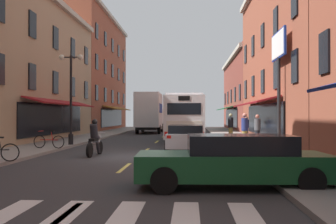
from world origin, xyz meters
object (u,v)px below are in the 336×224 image
object	(u,v)px
sedan_near	(158,124)
sedan_far	(234,161)
pedestrian_near	(247,127)
billboard_sign	(279,59)
pedestrian_far	(257,129)
pedestrian_rear	(231,126)
bicycle_mid	(49,141)
transit_bus	(186,117)
pedestrian_mid	(245,129)
box_truck	(150,113)
sedan_mid	(186,137)
motorcycle_rider	(95,140)
street_lamp_twin	(71,95)

from	to	relation	value
sedan_near	sedan_far	xyz separation A→B (m)	(5.33, -40.82, -0.04)
pedestrian_near	billboard_sign	bearing A→B (deg)	110.98
pedestrian_far	pedestrian_rear	bearing A→B (deg)	-74.37
bicycle_mid	pedestrian_far	world-z (taller)	pedestrian_far
transit_bus	bicycle_mid	distance (m)	12.25
pedestrian_mid	sedan_far	bearing A→B (deg)	-142.92
transit_bus	box_truck	xyz separation A→B (m)	(-3.87, 10.23, 0.40)
sedan_mid	motorcycle_rider	world-z (taller)	motorcycle_rider
pedestrian_far	street_lamp_twin	xyz separation A→B (m)	(-10.74, -0.08, 2.01)
pedestrian_far	sedan_near	bearing A→B (deg)	-74.54
sedan_far	pedestrian_near	distance (m)	18.97
sedan_mid	billboard_sign	bearing A→B (deg)	8.22
bicycle_mid	pedestrian_near	world-z (taller)	pedestrian_near
pedestrian_far	pedestrian_rear	world-z (taller)	pedestrian_rear
transit_bus	street_lamp_twin	distance (m)	10.07
billboard_sign	pedestrian_mid	world-z (taller)	billboard_sign
bicycle_mid	street_lamp_twin	world-z (taller)	street_lamp_twin
transit_bus	pedestrian_mid	size ratio (longest dim) A/B	6.87
pedestrian_far	street_lamp_twin	size ratio (longest dim) A/B	0.33
bicycle_mid	pedestrian_mid	bearing A→B (deg)	6.86
transit_bus	pedestrian_far	xyz separation A→B (m)	(4.13, -7.40, -0.66)
pedestrian_rear	motorcycle_rider	bearing A→B (deg)	3.43
sedan_far	bicycle_mid	bearing A→B (deg)	131.57
sedan_mid	pedestrian_far	distance (m)	4.46
sedan_near	pedestrian_near	xyz separation A→B (m)	(8.44, -22.11, 0.26)
street_lamp_twin	pedestrian_rear	bearing A→B (deg)	22.16
box_truck	pedestrian_rear	world-z (taller)	box_truck
sedan_near	sedan_far	size ratio (longest dim) A/B	0.90
pedestrian_mid	pedestrian_near	bearing A→B (deg)	37.55
bicycle_mid	pedestrian_mid	size ratio (longest dim) A/B	0.94
motorcycle_rider	pedestrian_rear	xyz separation A→B (m)	(7.03, 8.69, 0.38)
billboard_sign	pedestrian_rear	distance (m)	6.56
box_truck	sedan_far	world-z (taller)	box_truck
transit_bus	sedan_far	bearing A→B (deg)	-85.86
sedan_far	pedestrian_near	xyz separation A→B (m)	(3.12, 18.71, 0.30)
sedan_mid	pedestrian_near	bearing A→B (deg)	62.54
sedan_far	motorcycle_rider	world-z (taller)	motorcycle_rider
pedestrian_mid	street_lamp_twin	size ratio (longest dim) A/B	0.35
sedan_far	pedestrian_rear	xyz separation A→B (m)	(1.64, 15.88, 0.40)
sedan_near	bicycle_mid	xyz separation A→B (m)	(-3.01, -31.41, -0.22)
motorcycle_rider	pedestrian_rear	bearing A→B (deg)	51.03
bicycle_mid	pedestrian_rear	size ratio (longest dim) A/B	0.93
transit_bus	sedan_far	world-z (taller)	transit_bus
sedan_far	billboard_sign	bearing A→B (deg)	71.42
billboard_sign	sedan_far	distance (m)	12.23
bicycle_mid	pedestrian_mid	world-z (taller)	pedestrian_mid
street_lamp_twin	motorcycle_rider	bearing A→B (deg)	-61.16
box_truck	pedestrian_mid	xyz separation A→B (m)	(7.08, -19.04, -1.02)
pedestrian_rear	bicycle_mid	bearing A→B (deg)	-14.62
pedestrian_rear	sedan_mid	bearing A→B (deg)	15.00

